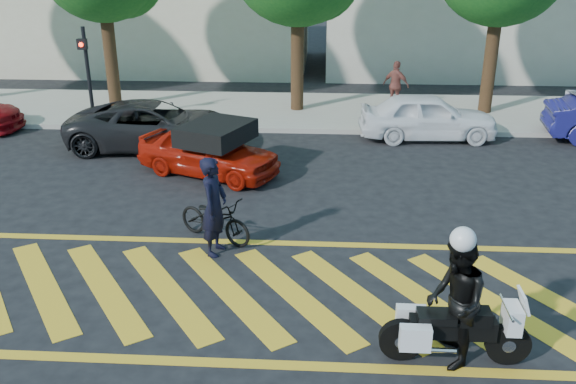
# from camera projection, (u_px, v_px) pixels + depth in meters

# --- Properties ---
(ground) EXTENTS (90.00, 90.00, 0.00)m
(ground) POSITION_uv_depth(u_px,v_px,m) (265.00, 293.00, 10.44)
(ground) COLOR black
(ground) RESTS_ON ground
(sidewalk) EXTENTS (60.00, 5.00, 0.15)m
(sidewalk) POSITION_uv_depth(u_px,v_px,m) (297.00, 111.00, 21.50)
(sidewalk) COLOR #9E998E
(sidewalk) RESTS_ON ground
(crosswalk) EXTENTS (12.33, 4.00, 0.01)m
(crosswalk) POSITION_uv_depth(u_px,v_px,m) (263.00, 293.00, 10.44)
(crosswalk) COLOR gold
(crosswalk) RESTS_ON ground
(signal_pole) EXTENTS (0.28, 0.43, 3.20)m
(signal_pole) POSITION_uv_depth(u_px,v_px,m) (87.00, 69.00, 19.07)
(signal_pole) COLOR black
(signal_pole) RESTS_ON ground
(officer_bike) EXTENTS (0.59, 0.78, 1.94)m
(officer_bike) POSITION_uv_depth(u_px,v_px,m) (214.00, 206.00, 11.47)
(officer_bike) COLOR black
(officer_bike) RESTS_ON ground
(bicycle) EXTENTS (1.81, 1.40, 0.92)m
(bicycle) POSITION_uv_depth(u_px,v_px,m) (215.00, 219.00, 12.18)
(bicycle) COLOR black
(bicycle) RESTS_ON ground
(police_motorcycle) EXTENTS (2.13, 0.67, 0.94)m
(police_motorcycle) POSITION_uv_depth(u_px,v_px,m) (453.00, 330.00, 8.58)
(police_motorcycle) COLOR black
(police_motorcycle) RESTS_ON ground
(officer_moto) EXTENTS (0.74, 0.95, 1.95)m
(officer_moto) POSITION_uv_depth(u_px,v_px,m) (455.00, 302.00, 8.41)
(officer_moto) COLOR black
(officer_moto) RESTS_ON ground
(red_convertible) EXTENTS (4.03, 2.85, 1.27)m
(red_convertible) POSITION_uv_depth(u_px,v_px,m) (208.00, 151.00, 15.59)
(red_convertible) COLOR #A31507
(red_convertible) RESTS_ON ground
(parked_mid_left) EXTENTS (4.95, 2.39, 1.36)m
(parked_mid_left) POSITION_uv_depth(u_px,v_px,m) (154.00, 125.00, 17.61)
(parked_mid_left) COLOR black
(parked_mid_left) RESTS_ON ground
(parked_mid_right) EXTENTS (4.18, 1.84, 1.40)m
(parked_mid_right) POSITION_uv_depth(u_px,v_px,m) (428.00, 116.00, 18.45)
(parked_mid_right) COLOR white
(parked_mid_right) RESTS_ON ground
(pedestrian_right) EXTENTS (1.04, 0.87, 1.67)m
(pedestrian_right) POSITION_uv_depth(u_px,v_px,m) (396.00, 85.00, 21.20)
(pedestrian_right) COLOR brown
(pedestrian_right) RESTS_ON sidewalk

